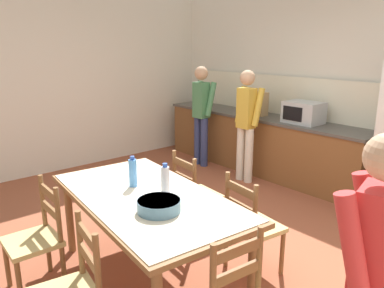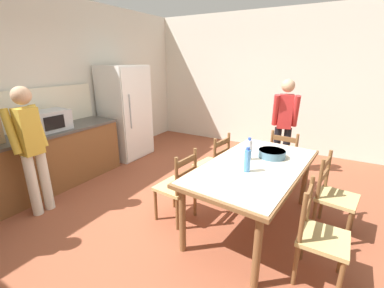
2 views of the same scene
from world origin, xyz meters
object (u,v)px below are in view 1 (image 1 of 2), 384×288
microwave (303,112)px  bottle_off_centre (165,181)px  chair_side_near_left (37,239)px  chair_side_far_left (195,195)px  person_at_counter (246,120)px  person_at_sink (201,111)px  paper_bag (259,104)px  dining_table (147,204)px  chair_side_far_right (251,226)px  bottle_near_centre (133,172)px  serving_bowl (159,205)px  person_by_table (370,280)px

microwave → bottle_off_centre: (0.61, -2.87, -0.14)m
chair_side_near_left → chair_side_far_left: same height
chair_side_far_left → person_at_counter: bearing=-60.2°
person_at_sink → person_at_counter: (0.98, -0.02, -0.00)m
paper_bag → bottle_off_centre: 3.18m
dining_table → bottle_off_centre: 0.26m
bottle_off_centre → chair_side_far_right: (0.39, 0.63, -0.47)m
microwave → bottle_near_centre: microwave is taller
person_at_counter → chair_side_far_right: bearing=-137.2°
bottle_off_centre → person_at_counter: 2.63m
chair_side_far_left → person_at_counter: size_ratio=0.56×
chair_side_far_right → chair_side_far_left: bearing=2.9°
chair_side_near_left → person_at_counter: (-0.59, 3.20, 0.47)m
serving_bowl → chair_side_far_right: size_ratio=0.35×
paper_bag → chair_side_near_left: size_ratio=0.40×
dining_table → person_by_table: bearing=1.5°
person_at_counter → person_by_table: 3.75m
bottle_near_centre → person_by_table: size_ratio=0.17×
chair_side_far_left → person_at_counter: 1.86m
person_at_counter → bottle_near_centre: bearing=-160.6°
chair_side_far_left → person_at_counter: (-0.75, 1.64, 0.47)m
bottle_near_centre → chair_side_far_left: (-0.11, 0.80, -0.47)m
dining_table → person_at_sink: size_ratio=1.20×
chair_side_near_left → microwave: bearing=91.5°
chair_side_far_left → chair_side_far_right: 0.84m
microwave → serving_bowl: size_ratio=1.56×
chair_side_near_left → chair_side_far_left: bearing=85.9°
microwave → dining_table: microwave is taller
serving_bowl → person_at_sink: 3.53m
person_at_sink → bottle_near_centre: bearing=-143.2°
dining_table → bottle_near_centre: bottle_near_centre is taller
microwave → chair_side_far_right: 2.52m
paper_bag → person_at_counter: bearing=-69.4°
microwave → serving_bowl: 3.20m
chair_side_near_left → person_at_counter: size_ratio=0.56×
microwave → person_by_table: person_by_table is taller
person_at_counter → paper_bag: bearing=20.6°
chair_side_near_left → person_by_table: (2.28, 0.79, 0.46)m
dining_table → person_at_sink: 3.24m
serving_bowl → microwave: bearing=104.9°
serving_bowl → person_at_counter: 2.93m
paper_bag → chair_side_far_right: bearing=-51.4°
dining_table → person_by_table: person_by_table is taller
paper_bag → dining_table: bearing=-66.6°
bottle_off_centre → chair_side_near_left: bearing=-125.1°
chair_side_far_right → person_at_sink: size_ratio=0.56×
bottle_off_centre → person_at_counter: (-1.20, 2.35, 0.01)m
person_at_counter → bottle_off_centre: bearing=-152.9°
bottle_off_centre → person_by_table: person_by_table is taller
dining_table → bottle_near_centre: (-0.23, 0.02, 0.20)m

